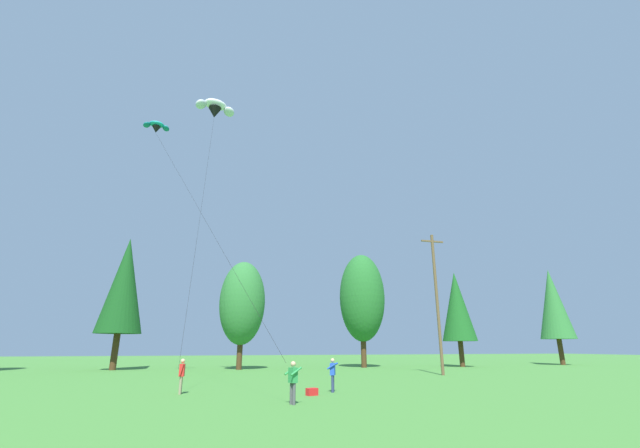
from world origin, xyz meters
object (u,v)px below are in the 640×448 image
(kite_flyer_far, at_px, (333,372))
(kite_flyer_mid, at_px, (293,379))
(parafoil_kite_high_white, at_px, (215,109))
(picnic_cooler, at_px, (312,392))
(kite_flyer_near, at_px, (182,373))
(utility_pole, at_px, (437,299))
(parafoil_kite_mid_teal, at_px, (157,127))

(kite_flyer_far, bearing_deg, kite_flyer_mid, -126.62)
(parafoil_kite_high_white, xyz_separation_m, picnic_cooler, (5.85, -15.73, -24.48))
(kite_flyer_far, bearing_deg, kite_flyer_near, 170.55)
(utility_pole, height_order, kite_flyer_mid, utility_pole)
(kite_flyer_mid, relative_size, parafoil_kite_mid_teal, 0.08)
(parafoil_kite_mid_teal, bearing_deg, kite_flyer_far, -49.10)
(utility_pole, xyz_separation_m, parafoil_kite_mid_teal, (-25.16, 3.88, 15.20))
(parafoil_kite_mid_teal, height_order, picnic_cooler, parafoil_kite_mid_teal)
(parafoil_kite_mid_teal, bearing_deg, utility_pole, -8.77)
(kite_flyer_mid, distance_m, parafoil_kite_high_white, 30.45)
(kite_flyer_mid, distance_m, parafoil_kite_mid_teal, 28.96)
(utility_pole, xyz_separation_m, parafoil_kite_high_white, (-20.16, 4.39, 18.31))
(kite_flyer_near, relative_size, kite_flyer_far, 1.00)
(kite_flyer_far, bearing_deg, utility_pole, 38.49)
(kite_flyer_near, bearing_deg, picnic_cooler, -20.72)
(kite_flyer_near, height_order, kite_flyer_mid, same)
(kite_flyer_near, height_order, parafoil_kite_high_white, parafoil_kite_high_white)
(kite_flyer_far, bearing_deg, parafoil_kite_high_white, 116.35)
(utility_pole, bearing_deg, kite_flyer_far, -141.51)
(picnic_cooler, bearing_deg, parafoil_kite_high_white, 91.99)
(kite_flyer_near, distance_m, picnic_cooler, 6.69)
(parafoil_kite_high_white, height_order, parafoil_kite_mid_teal, parafoil_kite_high_white)
(kite_flyer_far, relative_size, picnic_cooler, 3.25)
(kite_flyer_far, relative_size, parafoil_kite_high_white, 0.07)
(picnic_cooler, bearing_deg, kite_flyer_mid, -136.71)
(parafoil_kite_high_white, xyz_separation_m, parafoil_kite_mid_teal, (-5.00, -0.50, -3.11))
(kite_flyer_far, height_order, parafoil_kite_mid_teal, parafoil_kite_mid_teal)
(kite_flyer_mid, relative_size, kite_flyer_far, 1.00)
(parafoil_kite_high_white, bearing_deg, kite_flyer_near, -91.55)
(picnic_cooler, bearing_deg, parafoil_kite_mid_teal, 107.06)
(kite_flyer_mid, relative_size, picnic_cooler, 3.25)
(parafoil_kite_mid_teal, bearing_deg, kite_flyer_near, -70.20)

